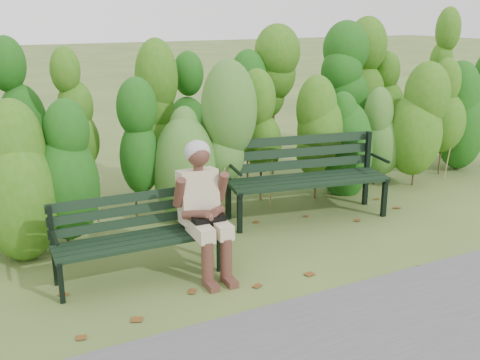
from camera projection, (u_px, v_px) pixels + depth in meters
name	position (u px, v px, depth m)	size (l,w,h in m)	color
ground	(255.00, 257.00, 5.84)	(80.00, 80.00, 0.00)	#425527
hedge_band	(186.00, 110.00, 7.06)	(11.04, 1.67, 2.42)	#47381E
leaf_litter	(241.00, 263.00, 5.72)	(5.40, 2.15, 0.01)	brown
bench_left	(136.00, 230.00, 5.34)	(1.59, 0.56, 0.78)	black
bench_right	(305.00, 171.00, 6.89)	(2.04, 0.97, 0.98)	black
seated_woman	(203.00, 202.00, 5.38)	(0.54, 0.79, 1.29)	#C7B190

